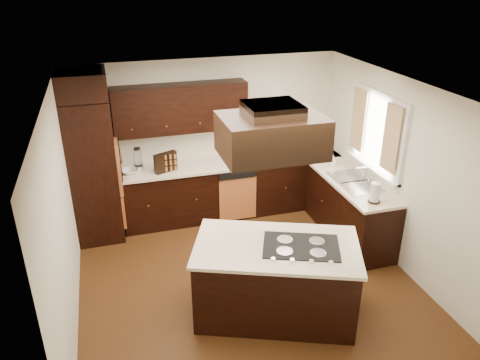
# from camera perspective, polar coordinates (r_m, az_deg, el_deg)

# --- Properties ---
(floor) EXTENTS (4.20, 4.20, 0.02)m
(floor) POSITION_cam_1_polar(r_m,az_deg,el_deg) (6.29, 0.69, -11.98)
(floor) COLOR brown
(floor) RESTS_ON ground
(ceiling) EXTENTS (4.20, 4.20, 0.02)m
(ceiling) POSITION_cam_1_polar(r_m,az_deg,el_deg) (5.19, 0.83, 10.90)
(ceiling) COLOR white
(ceiling) RESTS_ON ground
(wall_back) EXTENTS (4.20, 0.02, 2.50)m
(wall_back) POSITION_cam_1_polar(r_m,az_deg,el_deg) (7.51, -4.02, 5.24)
(wall_back) COLOR silver
(wall_back) RESTS_ON ground
(wall_front) EXTENTS (4.20, 0.02, 2.50)m
(wall_front) POSITION_cam_1_polar(r_m,az_deg,el_deg) (3.98, 10.06, -14.72)
(wall_front) COLOR silver
(wall_front) RESTS_ON ground
(wall_left) EXTENTS (0.02, 4.20, 2.50)m
(wall_left) POSITION_cam_1_polar(r_m,az_deg,el_deg) (5.46, -20.98, -4.34)
(wall_left) COLOR silver
(wall_left) RESTS_ON ground
(wall_right) EXTENTS (0.02, 4.20, 2.50)m
(wall_right) POSITION_cam_1_polar(r_m,az_deg,el_deg) (6.52, 18.78, 0.78)
(wall_right) COLOR silver
(wall_right) RESTS_ON ground
(oven_column) EXTENTS (0.65, 0.75, 2.12)m
(oven_column) POSITION_cam_1_polar(r_m,az_deg,el_deg) (7.06, -17.41, 1.14)
(oven_column) COLOR black
(oven_column) RESTS_ON floor
(wall_oven_face) EXTENTS (0.05, 0.62, 0.78)m
(wall_oven_face) POSITION_cam_1_polar(r_m,az_deg,el_deg) (7.03, -14.64, 1.92)
(wall_oven_face) COLOR #C87037
(wall_oven_face) RESTS_ON oven_column
(base_cabinets_back) EXTENTS (2.93, 0.60, 0.88)m
(base_cabinets_back) POSITION_cam_1_polar(r_m,az_deg,el_deg) (7.55, -3.05, -1.29)
(base_cabinets_back) COLOR black
(base_cabinets_back) RESTS_ON floor
(base_cabinets_right) EXTENTS (0.60, 2.40, 0.88)m
(base_cabinets_right) POSITION_cam_1_polar(r_m,az_deg,el_deg) (7.38, 12.09, -2.50)
(base_cabinets_right) COLOR black
(base_cabinets_right) RESTS_ON floor
(countertop_back) EXTENTS (2.93, 0.63, 0.04)m
(countertop_back) POSITION_cam_1_polar(r_m,az_deg,el_deg) (7.35, -3.11, 1.89)
(countertop_back) COLOR beige
(countertop_back) RESTS_ON base_cabinets_back
(countertop_right) EXTENTS (0.63, 2.40, 0.04)m
(countertop_right) POSITION_cam_1_polar(r_m,az_deg,el_deg) (7.18, 12.31, 0.75)
(countertop_right) COLOR beige
(countertop_right) RESTS_ON base_cabinets_right
(upper_cabinets) EXTENTS (2.00, 0.34, 0.72)m
(upper_cabinets) POSITION_cam_1_polar(r_m,az_deg,el_deg) (7.10, -7.25, 8.68)
(upper_cabinets) COLOR black
(upper_cabinets) RESTS_ON wall_back
(dishwasher_front) EXTENTS (0.60, 0.05, 0.72)m
(dishwasher_front) POSITION_cam_1_polar(r_m,az_deg,el_deg) (7.38, -0.29, -2.28)
(dishwasher_front) COLOR #C87037
(dishwasher_front) RESTS_ON floor
(window_frame) EXTENTS (0.06, 1.32, 1.12)m
(window_frame) POSITION_cam_1_polar(r_m,az_deg,el_deg) (6.78, 16.39, 5.66)
(window_frame) COLOR white
(window_frame) RESTS_ON wall_right
(window_pane) EXTENTS (0.00, 1.20, 1.00)m
(window_pane) POSITION_cam_1_polar(r_m,az_deg,el_deg) (6.79, 16.59, 5.67)
(window_pane) COLOR white
(window_pane) RESTS_ON wall_right
(curtain_left) EXTENTS (0.02, 0.34, 0.90)m
(curtain_left) POSITION_cam_1_polar(r_m,az_deg,el_deg) (6.40, 17.94, 4.82)
(curtain_left) COLOR beige
(curtain_left) RESTS_ON wall_right
(curtain_right) EXTENTS (0.02, 0.34, 0.90)m
(curtain_right) POSITION_cam_1_polar(r_m,az_deg,el_deg) (7.07, 14.25, 7.11)
(curtain_right) COLOR beige
(curtain_right) RESTS_ON wall_right
(sink_rim) EXTENTS (0.52, 0.84, 0.01)m
(sink_rim) POSITION_cam_1_polar(r_m,az_deg,el_deg) (6.90, 13.78, -0.19)
(sink_rim) COLOR silver
(sink_rim) RESTS_ON countertop_right
(island) EXTENTS (2.00, 1.56, 0.88)m
(island) POSITION_cam_1_polar(r_m,az_deg,el_deg) (5.53, 4.35, -12.15)
(island) COLOR black
(island) RESTS_ON floor
(island_top) EXTENTS (2.08, 1.64, 0.04)m
(island_top) POSITION_cam_1_polar(r_m,az_deg,el_deg) (5.27, 4.51, -8.14)
(island_top) COLOR beige
(island_top) RESTS_ON island
(cooktop) EXTENTS (0.98, 0.83, 0.01)m
(cooktop) POSITION_cam_1_polar(r_m,az_deg,el_deg) (5.26, 7.46, -8.01)
(cooktop) COLOR black
(cooktop) RESTS_ON island_top
(range_hood) EXTENTS (1.05, 0.72, 0.42)m
(range_hood) POSITION_cam_1_polar(r_m,az_deg,el_deg) (4.82, 3.89, 5.40)
(range_hood) COLOR black
(range_hood) RESTS_ON ceiling
(hood_duct) EXTENTS (0.55, 0.50, 0.13)m
(hood_duct) POSITION_cam_1_polar(r_m,az_deg,el_deg) (4.74, 3.99, 8.54)
(hood_duct) COLOR black
(hood_duct) RESTS_ON ceiling
(blender_base) EXTENTS (0.15, 0.15, 0.10)m
(blender_base) POSITION_cam_1_polar(r_m,az_deg,el_deg) (7.18, -12.22, 1.36)
(blender_base) COLOR silver
(blender_base) RESTS_ON countertop_back
(blender_pitcher) EXTENTS (0.13, 0.13, 0.26)m
(blender_pitcher) POSITION_cam_1_polar(r_m,az_deg,el_deg) (7.11, -12.35, 2.69)
(blender_pitcher) COLOR silver
(blender_pitcher) RESTS_ON blender_base
(spice_rack) EXTENTS (0.36, 0.23, 0.30)m
(spice_rack) POSITION_cam_1_polar(r_m,az_deg,el_deg) (7.08, -9.07, 2.15)
(spice_rack) COLOR black
(spice_rack) RESTS_ON countertop_back
(mixing_bowl) EXTENTS (0.26, 0.26, 0.06)m
(mixing_bowl) POSITION_cam_1_polar(r_m,az_deg,el_deg) (7.17, -13.26, 1.06)
(mixing_bowl) COLOR white
(mixing_bowl) RESTS_ON countertop_back
(soap_bottle) EXTENTS (0.10, 0.10, 0.18)m
(soap_bottle) POSITION_cam_1_polar(r_m,az_deg,el_deg) (7.34, 11.25, 2.33)
(soap_bottle) COLOR white
(soap_bottle) RESTS_ON countertop_right
(paper_towel) EXTENTS (0.15, 0.15, 0.28)m
(paper_towel) POSITION_cam_1_polar(r_m,az_deg,el_deg) (6.33, 16.13, -1.50)
(paper_towel) COLOR white
(paper_towel) RESTS_ON countertop_right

